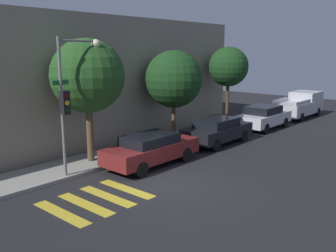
# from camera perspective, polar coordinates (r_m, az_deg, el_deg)

# --- Properties ---
(ground_plane) EXTENTS (60.00, 60.00, 0.00)m
(ground_plane) POSITION_cam_1_polar(r_m,az_deg,el_deg) (14.22, -0.51, -9.03)
(ground_plane) COLOR black
(sidewalk) EXTENTS (26.00, 2.32, 0.14)m
(sidewalk) POSITION_cam_1_polar(r_m,az_deg,el_deg) (17.25, -11.44, -5.30)
(sidewalk) COLOR gray
(sidewalk) RESTS_ON ground
(building_row) EXTENTS (26.00, 6.00, 6.72)m
(building_row) POSITION_cam_1_polar(r_m,az_deg,el_deg) (20.43, -19.68, 6.27)
(building_row) COLOR gray
(building_row) RESTS_ON ground
(crosswalk) EXTENTS (3.21, 2.60, 0.00)m
(crosswalk) POSITION_cam_1_polar(r_m,az_deg,el_deg) (13.13, -10.84, -11.02)
(crosswalk) COLOR gold
(crosswalk) RESTS_ON ground
(traffic_light_pole) EXTENTS (2.25, 0.56, 5.49)m
(traffic_light_pole) POSITION_cam_1_polar(r_m,az_deg,el_deg) (14.88, -14.52, 5.52)
(traffic_light_pole) COLOR slate
(traffic_light_pole) RESTS_ON ground
(sedan_near_corner) EXTENTS (4.61, 1.78, 1.40)m
(sedan_near_corner) POSITION_cam_1_polar(r_m,az_deg,el_deg) (16.39, -2.57, -3.49)
(sedan_near_corner) COLOR maroon
(sedan_near_corner) RESTS_ON ground
(sedan_middle) EXTENTS (4.35, 1.88, 1.42)m
(sedan_middle) POSITION_cam_1_polar(r_m,az_deg,el_deg) (20.31, 7.50, -0.63)
(sedan_middle) COLOR black
(sedan_middle) RESTS_ON ground
(sedan_far_end) EXTENTS (4.33, 1.88, 1.49)m
(sedan_far_end) POSITION_cam_1_polar(r_m,az_deg,el_deg) (24.84, 14.36, 1.39)
(sedan_far_end) COLOR silver
(sedan_far_end) RESTS_ON ground
(pickup_truck) EXTENTS (5.23, 2.05, 1.84)m
(pickup_truck) POSITION_cam_1_polar(r_m,az_deg,el_deg) (30.09, 19.43, 3.06)
(pickup_truck) COLOR #BCBCC1
(pickup_truck) RESTS_ON ground
(tree_near_corner) EXTENTS (3.20, 3.20, 5.51)m
(tree_near_corner) POSITION_cam_1_polar(r_m,az_deg,el_deg) (16.51, -12.15, 7.43)
(tree_near_corner) COLOR brown
(tree_near_corner) RESTS_ON ground
(tree_midblock) EXTENTS (3.13, 3.13, 5.01)m
(tree_midblock) POSITION_cam_1_polar(r_m,az_deg,el_deg) (20.48, 0.89, 7.14)
(tree_midblock) COLOR brown
(tree_midblock) RESTS_ON ground
(tree_far_end) EXTENTS (2.57, 2.57, 5.22)m
(tree_far_end) POSITION_cam_1_polar(r_m,az_deg,el_deg) (24.89, 9.20, 8.87)
(tree_far_end) COLOR #4C3823
(tree_far_end) RESTS_ON ground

